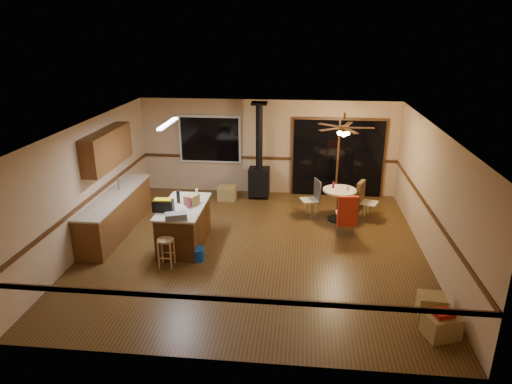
# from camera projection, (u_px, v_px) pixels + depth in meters

# --- Properties ---
(floor) EXTENTS (7.00, 7.00, 0.00)m
(floor) POSITION_uv_depth(u_px,v_px,m) (255.00, 248.00, 9.66)
(floor) COLOR #4C3115
(floor) RESTS_ON ground
(ceiling) EXTENTS (7.00, 7.00, 0.00)m
(ceiling) POSITION_uv_depth(u_px,v_px,m) (254.00, 127.00, 8.77)
(ceiling) COLOR silver
(ceiling) RESTS_ON ground
(wall_back) EXTENTS (7.00, 0.00, 7.00)m
(wall_back) POSITION_uv_depth(u_px,v_px,m) (268.00, 147.00, 12.49)
(wall_back) COLOR tan
(wall_back) RESTS_ON ground
(wall_front) EXTENTS (7.00, 0.00, 7.00)m
(wall_front) POSITION_uv_depth(u_px,v_px,m) (226.00, 280.00, 5.94)
(wall_front) COLOR tan
(wall_front) RESTS_ON ground
(wall_left) EXTENTS (0.00, 7.00, 7.00)m
(wall_left) POSITION_uv_depth(u_px,v_px,m) (89.00, 184.00, 9.56)
(wall_left) COLOR tan
(wall_left) RESTS_ON ground
(wall_right) EXTENTS (0.00, 7.00, 7.00)m
(wall_right) POSITION_uv_depth(u_px,v_px,m) (433.00, 196.00, 8.88)
(wall_right) COLOR tan
(wall_right) RESTS_ON ground
(chair_rail) EXTENTS (7.00, 7.00, 0.08)m
(chair_rail) POSITION_uv_depth(u_px,v_px,m) (254.00, 204.00, 9.32)
(chair_rail) COLOR #452711
(chair_rail) RESTS_ON ground
(window) EXTENTS (1.72, 0.10, 1.32)m
(window) POSITION_uv_depth(u_px,v_px,m) (210.00, 139.00, 12.53)
(window) COLOR black
(window) RESTS_ON ground
(sliding_door) EXTENTS (2.52, 0.10, 2.10)m
(sliding_door) POSITION_uv_depth(u_px,v_px,m) (338.00, 159.00, 12.35)
(sliding_door) COLOR black
(sliding_door) RESTS_ON ground
(lower_cabinets) EXTENTS (0.60, 3.00, 0.86)m
(lower_cabinets) POSITION_uv_depth(u_px,v_px,m) (116.00, 214.00, 10.29)
(lower_cabinets) COLOR brown
(lower_cabinets) RESTS_ON ground
(countertop) EXTENTS (0.64, 3.04, 0.04)m
(countertop) POSITION_uv_depth(u_px,v_px,m) (114.00, 195.00, 10.14)
(countertop) COLOR #BFAE94
(countertop) RESTS_ON lower_cabinets
(upper_cabinets) EXTENTS (0.35, 2.00, 0.80)m
(upper_cabinets) POSITION_uv_depth(u_px,v_px,m) (107.00, 148.00, 9.99)
(upper_cabinets) COLOR brown
(upper_cabinets) RESTS_ON ground
(kitchen_island) EXTENTS (0.88, 1.68, 0.90)m
(kitchen_island) POSITION_uv_depth(u_px,v_px,m) (184.00, 225.00, 9.65)
(kitchen_island) COLOR #442711
(kitchen_island) RESTS_ON ground
(wood_stove) EXTENTS (0.55, 0.50, 2.52)m
(wood_stove) POSITION_uv_depth(u_px,v_px,m) (259.00, 172.00, 12.28)
(wood_stove) COLOR black
(wood_stove) RESTS_ON ground
(ceiling_fan) EXTENTS (0.24, 0.24, 0.55)m
(ceiling_fan) POSITION_uv_depth(u_px,v_px,m) (344.00, 130.00, 10.31)
(ceiling_fan) COLOR brown
(ceiling_fan) RESTS_ON ceiling
(fluorescent_strip) EXTENTS (0.10, 1.20, 0.04)m
(fluorescent_strip) POSITION_uv_depth(u_px,v_px,m) (168.00, 124.00, 9.24)
(fluorescent_strip) COLOR white
(fluorescent_strip) RESTS_ON ceiling
(toolbox_grey) EXTENTS (0.46, 0.35, 0.13)m
(toolbox_grey) POSITION_uv_depth(u_px,v_px,m) (176.00, 216.00, 8.80)
(toolbox_grey) COLOR slate
(toolbox_grey) RESTS_ON kitchen_island
(toolbox_black) EXTENTS (0.42, 0.24, 0.23)m
(toolbox_black) POSITION_uv_depth(u_px,v_px,m) (163.00, 206.00, 9.19)
(toolbox_black) COLOR black
(toolbox_black) RESTS_ON kitchen_island
(toolbox_yellow_lid) EXTENTS (0.36, 0.20, 0.03)m
(toolbox_yellow_lid) POSITION_uv_depth(u_px,v_px,m) (163.00, 200.00, 9.15)
(toolbox_yellow_lid) COLOR gold
(toolbox_yellow_lid) RESTS_ON toolbox_black
(box_on_island) EXTENTS (0.31, 0.35, 0.20)m
(box_on_island) POSITION_uv_depth(u_px,v_px,m) (192.00, 200.00, 9.56)
(box_on_island) COLOR #9D8045
(box_on_island) RESTS_ON kitchen_island
(bottle_dark) EXTENTS (0.10, 0.10, 0.27)m
(bottle_dark) POSITION_uv_depth(u_px,v_px,m) (178.00, 197.00, 9.62)
(bottle_dark) COLOR black
(bottle_dark) RESTS_ON kitchen_island
(bottle_pink) EXTENTS (0.08, 0.08, 0.24)m
(bottle_pink) POSITION_uv_depth(u_px,v_px,m) (188.00, 202.00, 9.36)
(bottle_pink) COLOR #D84C8C
(bottle_pink) RESTS_ON kitchen_island
(bottle_white) EXTENTS (0.07, 0.07, 0.16)m
(bottle_white) POSITION_uv_depth(u_px,v_px,m) (197.00, 192.00, 10.02)
(bottle_white) COLOR white
(bottle_white) RESTS_ON kitchen_island
(bar_stool) EXTENTS (0.42, 0.42, 0.58)m
(bar_stool) POSITION_uv_depth(u_px,v_px,m) (166.00, 252.00, 8.84)
(bar_stool) COLOR tan
(bar_stool) RESTS_ON floor
(blue_bucket) EXTENTS (0.35, 0.35, 0.25)m
(blue_bucket) POSITION_uv_depth(u_px,v_px,m) (197.00, 254.00, 9.12)
(blue_bucket) COLOR #0C42AE
(blue_bucket) RESTS_ON floor
(dining_table) EXTENTS (0.80, 0.80, 0.78)m
(dining_table) POSITION_uv_depth(u_px,v_px,m) (339.00, 200.00, 10.88)
(dining_table) COLOR black
(dining_table) RESTS_ON ground
(glass_red) EXTENTS (0.07, 0.07, 0.15)m
(glass_red) POSITION_uv_depth(u_px,v_px,m) (333.00, 185.00, 10.88)
(glass_red) COLOR #590C14
(glass_red) RESTS_ON dining_table
(glass_cream) EXTENTS (0.06, 0.06, 0.13)m
(glass_cream) POSITION_uv_depth(u_px,v_px,m) (348.00, 188.00, 10.71)
(glass_cream) COLOR beige
(glass_cream) RESTS_ON dining_table
(chair_left) EXTENTS (0.52, 0.51, 0.51)m
(chair_left) POSITION_uv_depth(u_px,v_px,m) (314.00, 194.00, 11.04)
(chair_left) COLOR #B9AD8A
(chair_left) RESTS_ON ground
(chair_near) EXTENTS (0.46, 0.49, 0.70)m
(chair_near) POSITION_uv_depth(u_px,v_px,m) (347.00, 211.00, 10.02)
(chair_near) COLOR #B9AD8A
(chair_near) RESTS_ON ground
(chair_right) EXTENTS (0.58, 0.56, 0.70)m
(chair_right) POSITION_uv_depth(u_px,v_px,m) (361.00, 196.00, 10.92)
(chair_right) COLOR #B9AD8A
(chair_right) RESTS_ON ground
(box_under_window) EXTENTS (0.49, 0.39, 0.38)m
(box_under_window) POSITION_uv_depth(u_px,v_px,m) (227.00, 193.00, 12.30)
(box_under_window) COLOR #9D8045
(box_under_window) RESTS_ON floor
(box_corner_a) EXTENTS (0.59, 0.54, 0.37)m
(box_corner_a) POSITION_uv_depth(u_px,v_px,m) (441.00, 325.00, 6.84)
(box_corner_a) COLOR #9D8045
(box_corner_a) RESTS_ON floor
(box_corner_b) EXTENTS (0.45, 0.39, 0.34)m
(box_corner_b) POSITION_uv_depth(u_px,v_px,m) (431.00, 305.00, 7.38)
(box_corner_b) COLOR #9D8045
(box_corner_b) RESTS_ON floor
(box_small_red) EXTENTS (0.35, 0.32, 0.08)m
(box_small_red) POSITION_uv_depth(u_px,v_px,m) (443.00, 313.00, 6.77)
(box_small_red) COLOR maroon
(box_small_red) RESTS_ON box_corner_a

